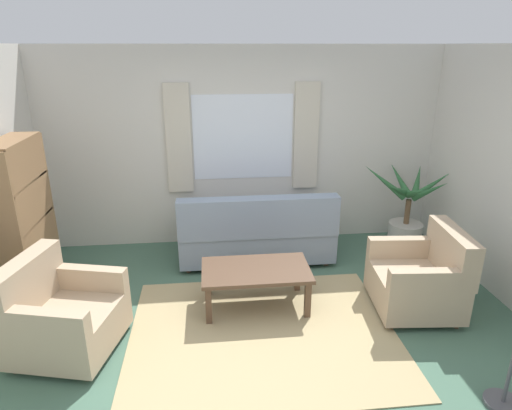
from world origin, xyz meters
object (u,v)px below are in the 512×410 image
bookshelf (28,219)px  potted_plant (406,218)px  armchair_right (421,278)px  coffee_table (256,273)px  armchair_left (61,315)px  couch (256,233)px

bookshelf → potted_plant: bearing=98.8°
armchair_right → coffee_table: size_ratio=0.82×
armchair_left → armchair_right: (3.44, 0.28, 0.00)m
couch → potted_plant: (2.01, 0.14, 0.07)m
armchair_right → bookshelf: size_ratio=0.53×
couch → coffee_table: couch is taller
potted_plant → couch: bearing=-176.0°
couch → bookshelf: bookshelf is taller
couch → potted_plant: bearing=-176.0°
armchair_right → coffee_table: armchair_right is taller
armchair_right → potted_plant: 1.50m
couch → potted_plant: size_ratio=1.64×
couch → armchair_right: bearing=140.3°
potted_plant → coffee_table: bearing=-150.7°
armchair_right → potted_plant: bearing=166.9°
armchair_left → bookshelf: bookshelf is taller
armchair_left → coffee_table: (1.78, 0.51, 0.03)m
couch → coffee_table: 1.06m
coffee_table → potted_plant: size_ratio=0.95×
couch → bookshelf: 2.56m
couch → armchair_right: couch is taller
armchair_left → bookshelf: size_ratio=0.59×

